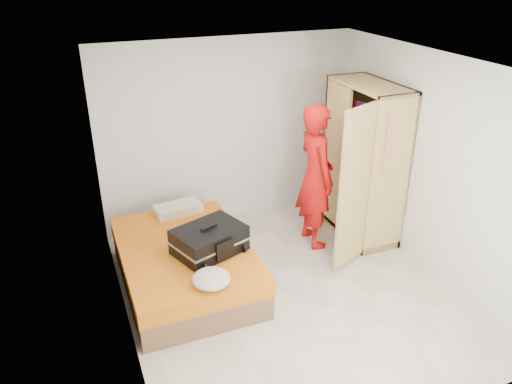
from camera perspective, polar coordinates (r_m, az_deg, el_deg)
name	(u,v)px	position (r m, az deg, el deg)	size (l,w,h in m)	color
room	(291,190)	(5.25, 4.06, 0.21)	(4.00, 4.02, 2.60)	beige
bed	(185,265)	(5.96, -8.06, -8.24)	(1.42, 2.02, 0.50)	brown
wardrobe	(362,168)	(6.72, 12.08, 2.75)	(1.13, 1.41, 2.10)	tan
person	(316,177)	(6.45, 6.82, 1.76)	(0.70, 0.46, 1.91)	red
suitcase	(209,240)	(5.63, -5.34, -5.50)	(0.91, 0.78, 0.33)	black
round_cushion	(211,279)	(5.14, -5.13, -9.84)	(0.39, 0.39, 0.15)	white
pillow	(178,209)	(6.55, -8.90, -1.90)	(0.60, 0.30, 0.11)	white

